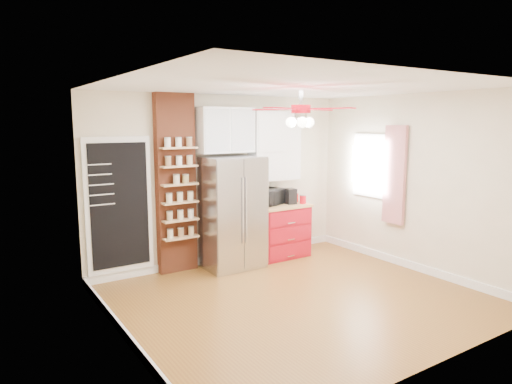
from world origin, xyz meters
TOP-DOWN VIEW (x-y plane):
  - floor at (0.00, 0.00)m, footprint 4.50×4.50m
  - ceiling at (0.00, 0.00)m, footprint 4.50×4.50m
  - wall_back at (0.00, 2.00)m, footprint 4.50×0.02m
  - wall_front at (0.00, -2.00)m, footprint 4.50×0.02m
  - wall_left at (-2.25, 0.00)m, footprint 0.02×4.00m
  - wall_right at (2.25, 0.00)m, footprint 0.02×4.00m
  - chalkboard at (-1.70, 1.96)m, footprint 0.95×0.05m
  - brick_pillar at (-0.85, 1.92)m, footprint 0.60×0.16m
  - fridge at (-0.05, 1.63)m, footprint 0.90×0.70m
  - upper_glass_cabinet at (-0.05, 1.82)m, footprint 0.90×0.35m
  - red_cabinet at (0.92, 1.68)m, footprint 0.94×0.64m
  - upper_shelf_unit at (0.92, 1.85)m, footprint 0.90×0.30m
  - window at (2.23, 0.90)m, footprint 0.04×0.75m
  - curtain at (2.18, 0.35)m, footprint 0.06×0.40m
  - ceiling_fan at (0.00, 0.00)m, footprint 1.40×1.40m
  - toaster_oven at (0.75, 1.74)m, footprint 0.58×0.50m
  - coffee_maker at (1.10, 1.64)m, footprint 0.18×0.20m
  - canister_left at (1.29, 1.53)m, footprint 0.11×0.11m
  - canister_right at (1.29, 1.74)m, footprint 0.11×0.11m
  - pantry_jar_oats at (-0.91, 1.75)m, footprint 0.11×0.11m
  - pantry_jar_beans at (-0.75, 1.77)m, footprint 0.13×0.13m

SIDE VIEW (x-z plane):
  - floor at x=0.00m, z-range 0.00..0.00m
  - red_cabinet at x=0.92m, z-range 0.00..0.90m
  - fridge at x=-0.05m, z-range 0.00..1.75m
  - canister_left at x=1.29m, z-range 0.90..1.04m
  - canister_right at x=1.29m, z-range 0.90..1.05m
  - coffee_maker at x=1.10m, z-range 0.90..1.16m
  - toaster_oven at x=0.75m, z-range 0.90..1.17m
  - chalkboard at x=-1.70m, z-range 0.12..2.08m
  - wall_back at x=0.00m, z-range 0.00..2.70m
  - wall_front at x=0.00m, z-range 0.00..2.70m
  - wall_left at x=-2.25m, z-range 0.00..2.70m
  - wall_right at x=2.25m, z-range 0.00..2.70m
  - brick_pillar at x=-0.85m, z-range 0.00..2.70m
  - pantry_jar_beans at x=-0.75m, z-range 1.37..1.49m
  - pantry_jar_oats at x=-0.91m, z-range 1.37..1.50m
  - curtain at x=2.18m, z-range 0.67..2.23m
  - window at x=2.23m, z-range 1.02..2.08m
  - upper_shelf_unit at x=0.92m, z-range 1.30..2.45m
  - upper_glass_cabinet at x=-0.05m, z-range 1.80..2.50m
  - ceiling_fan at x=0.00m, z-range 2.20..2.65m
  - ceiling at x=0.00m, z-range 2.70..2.70m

